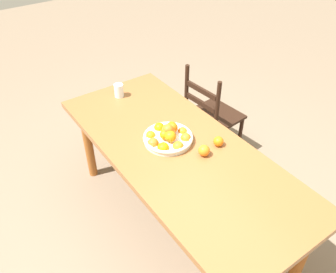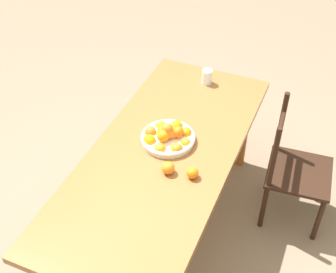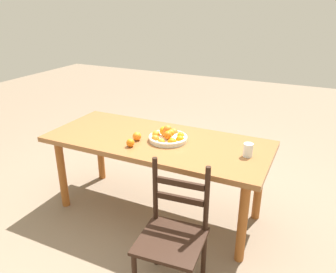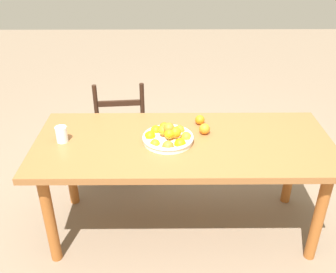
{
  "view_description": "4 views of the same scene",
  "coord_description": "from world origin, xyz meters",
  "px_view_note": "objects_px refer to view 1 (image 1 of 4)",
  "views": [
    {
      "loc": [
        1.41,
        -1.08,
        2.26
      ],
      "look_at": [
        -0.1,
        -0.01,
        0.8
      ],
      "focal_mm": 37.45,
      "sensor_mm": 36.0,
      "label": 1
    },
    {
      "loc": [
        1.87,
        0.83,
        2.67
      ],
      "look_at": [
        -0.1,
        -0.01,
        0.8
      ],
      "focal_mm": 49.18,
      "sensor_mm": 36.0,
      "label": 2
    },
    {
      "loc": [
        -1.26,
        2.4,
        1.91
      ],
      "look_at": [
        -0.1,
        -0.01,
        0.8
      ],
      "focal_mm": 35.52,
      "sensor_mm": 36.0,
      "label": 3
    },
    {
      "loc": [
        -0.12,
        -2.18,
        2.04
      ],
      "look_at": [
        -0.1,
        -0.01,
        0.8
      ],
      "focal_mm": 40.59,
      "sensor_mm": 36.0,
      "label": 4
    }
  ],
  "objects_px": {
    "fruit_bowl": "(168,137)",
    "orange_loose_1": "(218,141)",
    "dining_table": "(178,158)",
    "chair_near_window": "(211,117)",
    "orange_loose_0": "(204,151)",
    "drinking_glass": "(119,90)"
  },
  "relations": [
    {
      "from": "fruit_bowl",
      "to": "orange_loose_0",
      "type": "height_order",
      "value": "fruit_bowl"
    },
    {
      "from": "drinking_glass",
      "to": "orange_loose_0",
      "type": "bearing_deg",
      "value": 5.86
    },
    {
      "from": "orange_loose_1",
      "to": "dining_table",
      "type": "bearing_deg",
      "value": -117.78
    },
    {
      "from": "fruit_bowl",
      "to": "drinking_glass",
      "type": "bearing_deg",
      "value": 179.25
    },
    {
      "from": "dining_table",
      "to": "orange_loose_1",
      "type": "relative_size",
      "value": 28.87
    },
    {
      "from": "chair_near_window",
      "to": "orange_loose_0",
      "type": "relative_size",
      "value": 12.12
    },
    {
      "from": "fruit_bowl",
      "to": "orange_loose_1",
      "type": "relative_size",
      "value": 4.94
    },
    {
      "from": "chair_near_window",
      "to": "dining_table",
      "type": "bearing_deg",
      "value": 118.95
    },
    {
      "from": "dining_table",
      "to": "drinking_glass",
      "type": "height_order",
      "value": "drinking_glass"
    },
    {
      "from": "dining_table",
      "to": "drinking_glass",
      "type": "bearing_deg",
      "value": -179.99
    },
    {
      "from": "fruit_bowl",
      "to": "drinking_glass",
      "type": "height_order",
      "value": "fruit_bowl"
    },
    {
      "from": "chair_near_window",
      "to": "orange_loose_0",
      "type": "bearing_deg",
      "value": 129.92
    },
    {
      "from": "dining_table",
      "to": "chair_near_window",
      "type": "height_order",
      "value": "chair_near_window"
    },
    {
      "from": "orange_loose_1",
      "to": "drinking_glass",
      "type": "relative_size",
      "value": 0.64
    },
    {
      "from": "fruit_bowl",
      "to": "orange_loose_0",
      "type": "relative_size",
      "value": 4.49
    },
    {
      "from": "orange_loose_0",
      "to": "fruit_bowl",
      "type": "bearing_deg",
      "value": -156.82
    },
    {
      "from": "orange_loose_0",
      "to": "orange_loose_1",
      "type": "bearing_deg",
      "value": 98.1
    },
    {
      "from": "chair_near_window",
      "to": "fruit_bowl",
      "type": "height_order",
      "value": "chair_near_window"
    },
    {
      "from": "chair_near_window",
      "to": "orange_loose_1",
      "type": "xyz_separation_m",
      "value": [
        0.63,
        -0.51,
        0.37
      ]
    },
    {
      "from": "chair_near_window",
      "to": "orange_loose_0",
      "type": "height_order",
      "value": "chair_near_window"
    },
    {
      "from": "dining_table",
      "to": "drinking_glass",
      "type": "distance_m",
      "value": 0.82
    },
    {
      "from": "dining_table",
      "to": "chair_near_window",
      "type": "distance_m",
      "value": 0.94
    }
  ]
}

